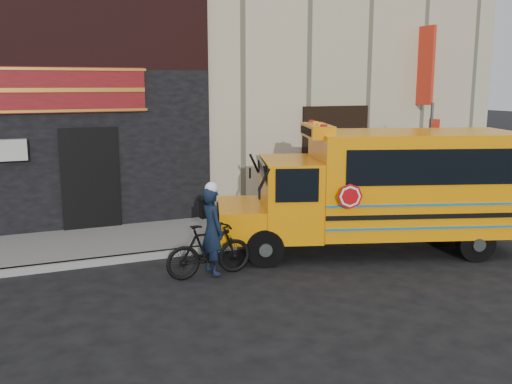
{
  "coord_description": "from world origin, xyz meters",
  "views": [
    {
      "loc": [
        -4.91,
        -9.42,
        3.8
      ],
      "look_at": [
        -0.13,
        1.85,
        1.47
      ],
      "focal_mm": 40.0,
      "sensor_mm": 36.0,
      "label": 1
    }
  ],
  "objects": [
    {
      "name": "building",
      "position": [
        -0.04,
        10.45,
        6.13
      ],
      "size": [
        20.0,
        10.7,
        12.0
      ],
      "color": "tan",
      "rests_on": "sidewalk"
    },
    {
      "name": "sidewalk",
      "position": [
        0.0,
        4.1,
        0.07
      ],
      "size": [
        40.0,
        3.0,
        0.15
      ],
      "primitive_type": "cube",
      "color": "#64625D",
      "rests_on": "ground"
    },
    {
      "name": "bicycle",
      "position": [
        -1.5,
        1.0,
        0.54
      ],
      "size": [
        1.83,
        0.62,
        1.08
      ],
      "primitive_type": "imported",
      "rotation": [
        0.0,
        0.0,
        1.64
      ],
      "color": "black",
      "rests_on": "ground"
    },
    {
      "name": "sign_pole",
      "position": [
        5.06,
        2.42,
        1.83
      ],
      "size": [
        0.14,
        0.27,
        3.33
      ],
      "color": "#373E3A",
      "rests_on": "ground"
    },
    {
      "name": "ground",
      "position": [
        0.0,
        0.0,
        0.0
      ],
      "size": [
        120.0,
        120.0,
        0.0
      ],
      "primitive_type": "plane",
      "color": "black",
      "rests_on": "ground"
    },
    {
      "name": "curb",
      "position": [
        0.0,
        2.6,
        0.07
      ],
      "size": [
        40.0,
        0.2,
        0.15
      ],
      "primitive_type": "cube",
      "color": "gray",
      "rests_on": "ground"
    },
    {
      "name": "cyclist",
      "position": [
        -1.42,
        1.03,
        0.88
      ],
      "size": [
        0.53,
        0.7,
        1.75
      ],
      "primitive_type": "imported",
      "rotation": [
        0.0,
        0.0,
        1.76
      ],
      "color": "black",
      "rests_on": "ground"
    },
    {
      "name": "school_bus",
      "position": [
        2.76,
        1.15,
        1.51
      ],
      "size": [
        7.22,
        4.18,
        2.92
      ],
      "color": "black",
      "rests_on": "ground"
    }
  ]
}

